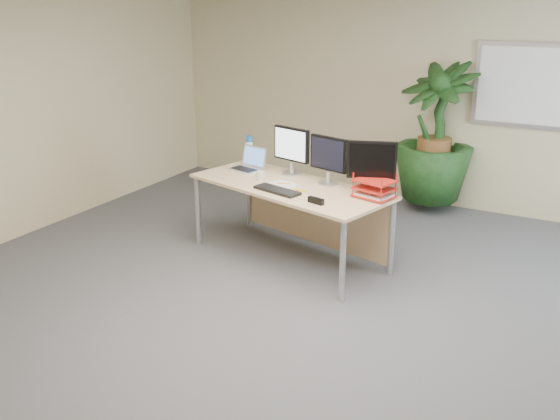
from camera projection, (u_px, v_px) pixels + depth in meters
The scene contains 17 objects.
floor at pixel (265, 347), 4.72m from camera, with size 8.00×8.00×0.00m, color #45464A.
back_wall at pixel (427, 96), 7.59m from camera, with size 7.00×0.04×2.70m, color beige.
whiteboard at pixel (534, 86), 6.96m from camera, with size 1.30×0.04×0.95m.
desk at pixel (297, 198), 6.18m from camera, with size 2.16×1.32×0.77m.
floor_plant at pixel (433, 151), 7.45m from camera, with size 0.84×0.84×1.50m, color #123312.
monitor_left at pixel (292, 148), 6.29m from camera, with size 0.44×0.20×0.49m.
monitor_right at pixel (329, 157), 5.97m from camera, with size 0.42×0.19×0.47m.
monitor_dark at pixel (372, 164), 5.68m from camera, with size 0.44×0.20×0.50m.
laptop at pixel (249, 164), 6.56m from camera, with size 0.39×0.36×0.23m.
keyboard at pixel (277, 190), 5.84m from camera, with size 0.48×0.16×0.03m, color black.
coffee_mug at pixel (261, 176), 6.18m from camera, with size 0.11×0.08×0.09m.
spiral_notebook at pixel (283, 185), 6.04m from camera, with size 0.26×0.19×0.01m, color silver.
orange_pen at pixel (284, 183), 6.04m from camera, with size 0.01×0.01×0.14m, color orange.
yellow_highlighter at pixel (301, 190), 5.85m from camera, with size 0.02×0.02×0.13m, color yellow.
water_bottle at pixel (249, 150), 6.80m from camera, with size 0.08×0.08×0.30m.
letter_tray at pixel (374, 190), 5.65m from camera, with size 0.39×0.33×0.16m.
stapler at pixel (316, 201), 5.51m from camera, with size 0.16×0.04×0.05m, color black.
Camera 1 is at (2.08, -3.56, 2.54)m, focal length 40.00 mm.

